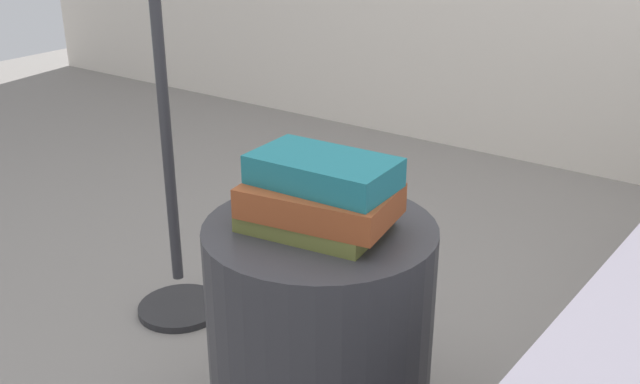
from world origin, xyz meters
The scene contains 4 objects.
side_table centered at (0.00, 0.00, 0.26)m, with size 0.46×0.46×0.51m, color #333338.
book_olive centered at (-0.01, -0.01, 0.53)m, with size 0.26×0.19×0.03m, color olive.
book_rust centered at (0.01, -0.01, 0.57)m, with size 0.28×0.18×0.06m, color #994723.
book_teal centered at (0.01, 0.00, 0.63)m, with size 0.27×0.15×0.06m, color #1E727F.
Camera 1 is at (0.75, -1.04, 1.12)m, focal length 41.19 mm.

